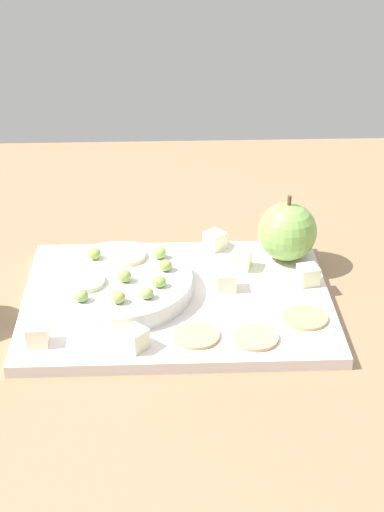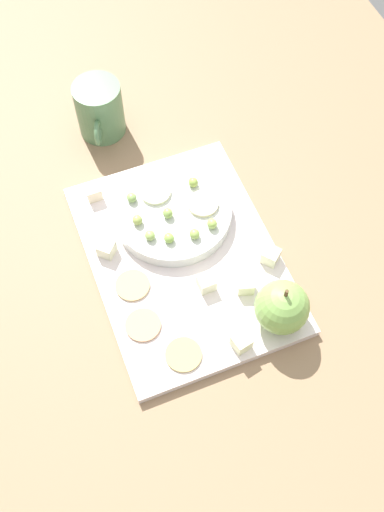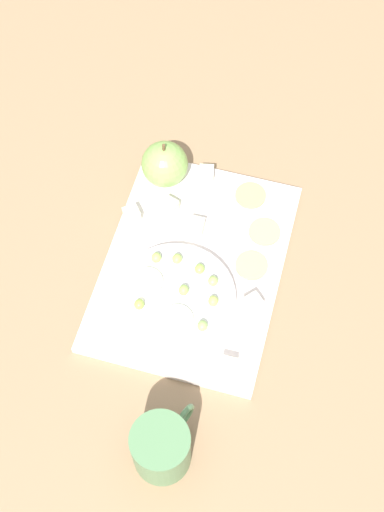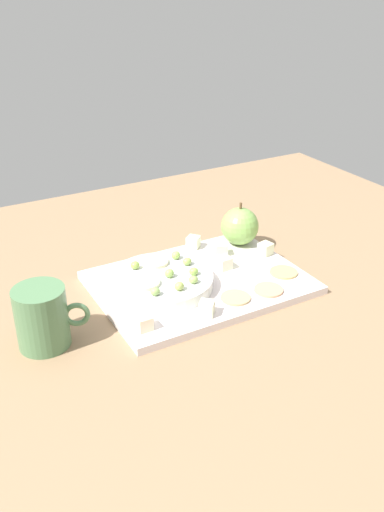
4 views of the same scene
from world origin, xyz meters
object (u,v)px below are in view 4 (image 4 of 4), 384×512
(cheese_cube_4, at_px, (193,242))
(apple_slice_0, at_px, (146,283))
(cheese_cube_2, at_px, (267,250))
(grape_0, at_px, (176,255))
(grape_4, at_px, (155,291))
(grape_6, at_px, (169,273))
(grape_5, at_px, (193,280))
(cheese_cube_1, at_px, (144,323))
(cheese_cube_3, at_px, (207,308))
(grape_7, at_px, (135,265))
(apple_slice_1, at_px, (155,262))
(cracker_1, at_px, (236,298))
(grape_2, at_px, (194,271))
(platter, at_px, (200,283))
(cracker_2, at_px, (269,290))
(apple_whole, at_px, (240,226))
(cup, at_px, (42,317))
(cracker_0, at_px, (284,272))
(grape_3, at_px, (179,286))
(grape_1, at_px, (189,262))
(cheese_cube_0, at_px, (220,249))
(cheese_cube_5, at_px, (224,263))
(serving_dish, at_px, (161,281))

(cheese_cube_4, distance_m, apple_slice_0, 0.20)
(cheese_cube_2, height_order, grape_0, grape_0)
(grape_4, distance_m, grape_6, 0.06)
(grape_5, bearing_deg, cheese_cube_2, 16.26)
(cheese_cube_1, relative_size, cheese_cube_3, 1.00)
(grape_7, bearing_deg, cheese_cube_3, -71.43)
(cheese_cube_4, xyz_separation_m, apple_slice_1, (-0.11, -0.06, 0.01))
(cracker_1, height_order, grape_2, grape_2)
(grape_5, bearing_deg, grape_0, 80.75)
(platter, height_order, cheese_cube_3, cheese_cube_3)
(platter, relative_size, cracker_2, 7.24)
(cheese_cube_4, relative_size, cracker_2, 0.46)
(platter, bearing_deg, apple_slice_1, 137.73)
(grape_0, bearing_deg, apple_whole, 12.09)
(grape_0, relative_size, cup, 0.15)
(platter, relative_size, cracker_0, 7.24)
(cracker_1, bearing_deg, grape_3, 155.54)
(cracker_0, distance_m, cracker_2, 0.07)
(apple_whole, distance_m, grape_1, 0.17)
(cracker_1, height_order, grape_0, grape_0)
(cheese_cube_1, distance_m, cup, 0.15)
(cheese_cube_3, bearing_deg, grape_1, 73.57)
(cheese_cube_0, height_order, cup, cup)
(grape_1, relative_size, grape_4, 1.00)
(grape_3, bearing_deg, apple_whole, 32.90)
(apple_whole, relative_size, cheese_cube_3, 3.25)
(cheese_cube_5, bearing_deg, grape_4, -161.93)
(cheese_cube_1, xyz_separation_m, grape_2, (0.13, 0.08, 0.02))
(grape_4, bearing_deg, grape_6, 41.13)
(grape_2, distance_m, grape_6, 0.04)
(cracker_1, bearing_deg, serving_dish, 133.43)
(cracker_1, distance_m, grape_7, 0.19)
(cheese_cube_3, distance_m, cup, 0.25)
(cheese_cube_2, distance_m, cheese_cube_4, 0.14)
(serving_dish, height_order, grape_6, grape_6)
(grape_4, xyz_separation_m, apple_slice_0, (0.00, 0.04, -0.00))
(cheese_cube_3, bearing_deg, cheese_cube_4, 65.70)
(cracker_0, relative_size, apple_slice_1, 1.08)
(cup, bearing_deg, cracker_2, -8.63)
(apple_whole, distance_m, grape_2, 0.19)
(cheese_cube_3, relative_size, cracker_1, 0.46)
(cracker_2, relative_size, grape_2, 3.05)
(grape_5, bearing_deg, cheese_cube_1, -155.61)
(cracker_0, xyz_separation_m, cracker_2, (-0.06, -0.04, 0.00))
(cheese_cube_3, distance_m, grape_2, 0.09)
(cracker_2, xyz_separation_m, apple_slice_1, (-0.14, 0.15, 0.02))
(grape_3, distance_m, cup, 0.22)
(cracker_2, relative_size, grape_0, 3.05)
(grape_0, relative_size, grape_4, 1.00)
(grape_4, xyz_separation_m, grape_7, (0.01, 0.10, 0.00))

